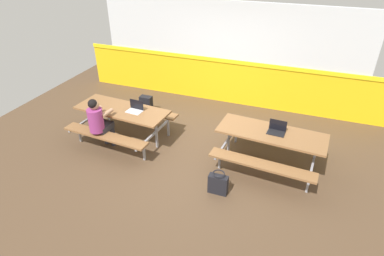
{
  "coord_description": "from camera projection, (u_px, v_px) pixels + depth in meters",
  "views": [
    {
      "loc": [
        1.95,
        -5.31,
        3.87
      ],
      "look_at": [
        0.0,
        -0.09,
        0.55
      ],
      "focal_mm": 30.08,
      "sensor_mm": 36.0,
      "label": 1
    }
  ],
  "objects": [
    {
      "name": "ground_plane",
      "position": [
        194.0,
        148.0,
        6.85
      ],
      "size": [
        10.0,
        10.0,
        0.02
      ],
      "primitive_type": "cube",
      "color": "#4C3826"
    },
    {
      "name": "accent_backdrop",
      "position": [
        227.0,
        57.0,
        8.18
      ],
      "size": [
        8.0,
        0.14,
        2.6
      ],
      "color": "yellow",
      "rests_on": "ground"
    },
    {
      "name": "picnic_table_left",
      "position": [
        123.0,
        116.0,
        6.88
      ],
      "size": [
        2.05,
        1.69,
        0.74
      ],
      "color": "brown",
      "rests_on": "ground"
    },
    {
      "name": "picnic_table_right",
      "position": [
        271.0,
        140.0,
        6.06
      ],
      "size": [
        2.05,
        1.69,
        0.74
      ],
      "color": "brown",
      "rests_on": "ground"
    },
    {
      "name": "student_nearer",
      "position": [
        99.0,
        120.0,
        6.44
      ],
      "size": [
        0.38,
        0.53,
        1.21
      ],
      "color": "#2D2D38",
      "rests_on": "ground"
    },
    {
      "name": "laptop_silver",
      "position": [
        135.0,
        109.0,
        6.69
      ],
      "size": [
        0.34,
        0.24,
        0.22
      ],
      "color": "silver",
      "rests_on": "picnic_table_left"
    },
    {
      "name": "laptop_dark",
      "position": [
        277.0,
        130.0,
        5.96
      ],
      "size": [
        0.34,
        0.24,
        0.22
      ],
      "color": "black",
      "rests_on": "picnic_table_right"
    },
    {
      "name": "backpack_dark",
      "position": [
        146.0,
        104.0,
        8.14
      ],
      "size": [
        0.3,
        0.22,
        0.44
      ],
      "color": "black",
      "rests_on": "ground"
    },
    {
      "name": "tote_bag_bright",
      "position": [
        218.0,
        184.0,
        5.56
      ],
      "size": [
        0.34,
        0.21,
        0.43
      ],
      "color": "black",
      "rests_on": "ground"
    }
  ]
}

